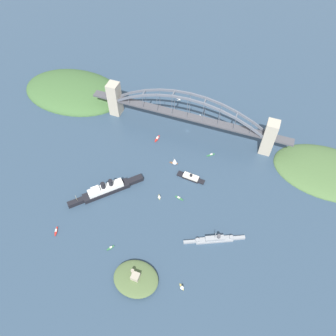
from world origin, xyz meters
TOP-DOWN VIEW (x-y plane):
  - ground_plane at (0.00, 0.00)m, footprint 1400.00×1400.00m
  - harbor_arch_bridge at (0.00, -0.00)m, footprint 285.50×16.81m
  - headland_west_shore at (-196.10, 7.68)m, footprint 138.82×90.45m
  - headland_east_shore at (194.33, -20.90)m, footprint 163.32×107.26m
  - ocean_liner at (60.09, 134.82)m, footprint 72.08×74.11m
  - naval_cruiser at (-81.94, 151.74)m, footprint 63.98×32.38m
  - harbor_ferry_steamer at (-30.64, 78.99)m, footprint 36.94×10.65m
  - fort_island_mid_harbor at (-17.32, 222.26)m, footprint 47.17×39.17m
  - seaplane_taxiing_near_bridge at (-11.02, -29.72)m, footprint 7.49×10.23m
  - seaplane_second_in_formation at (33.82, -59.18)m, footprint 10.67×8.80m
  - small_boat_0 at (-3.43, 63.15)m, footprint 10.92×6.58m
  - small_boat_1 at (-44.59, 32.92)m, footprint 9.91×8.70m
  - small_boat_2 at (89.87, 202.94)m, footprint 5.12×10.92m
  - small_boat_3 at (22.89, 199.85)m, footprint 6.24×8.18m
  - small_boat_4 at (-26.69, 112.91)m, footprint 11.32×3.92m
  - small_boat_5 at (-64.37, 213.73)m, footprint 6.67×6.17m
  - small_boat_6 at (-3.74, 120.29)m, footprint 5.08×6.56m
  - small_boat_7 at (34.19, 29.88)m, footprint 3.84×13.11m

SIDE VIEW (x-z plane):
  - ground_plane at x=0.00m, z-range 0.00..0.00m
  - headland_west_shore at x=-196.10m, z-range -9.78..9.78m
  - headland_east_shore at x=194.33m, z-range -15.65..15.65m
  - small_boat_3 at x=22.89m, z-range -0.27..1.78m
  - small_boat_4 at x=-26.69m, z-range -0.31..1.85m
  - small_boat_1 at x=-44.59m, z-range -0.30..1.90m
  - small_boat_7 at x=34.19m, z-range -0.37..2.17m
  - small_boat_2 at x=89.87m, z-range -0.35..2.19m
  - seaplane_second_in_formation at x=33.82m, z-range -0.44..4.42m
  - seaplane_taxiing_near_bridge at x=-11.02m, z-range -0.44..4.69m
  - harbor_ferry_steamer at x=-30.64m, z-range -1.49..5.87m
  - naval_cruiser at x=-81.94m, z-range -5.67..11.50m
  - small_boat_6 at x=-3.74m, z-range -0.27..7.20m
  - small_boat_5 at x=-64.37m, z-range -0.23..7.18m
  - fort_island_mid_harbor at x=-17.32m, z-range -3.04..10.44m
  - small_boat_0 at x=-3.43m, z-range -0.40..10.71m
  - ocean_liner at x=60.09m, z-range -4.42..15.55m
  - harbor_arch_bridge at x=0.00m, z-range -3.77..60.36m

